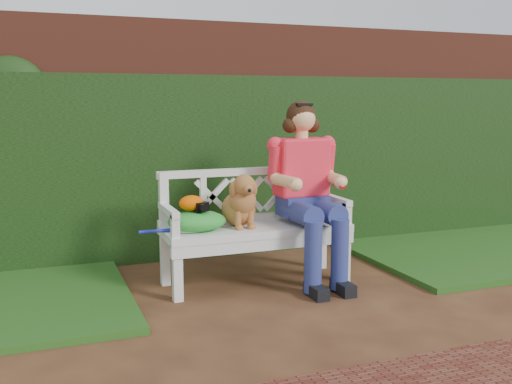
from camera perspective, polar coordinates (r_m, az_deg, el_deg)
name	(u,v)px	position (r m, az deg, el deg)	size (l,w,h in m)	color
ground	(301,309)	(4.36, 4.29, -11.03)	(60.00, 60.00, 0.00)	#3B2114
brick_wall	(220,139)	(5.89, -3.48, 5.10)	(10.00, 0.30, 2.20)	brown
ivy_hedge	(227,166)	(5.70, -2.80, 2.46)	(10.00, 0.18, 1.70)	#234916
grass_right	(481,247)	(6.38, 20.67, -4.96)	(2.60, 2.00, 0.05)	#1B3F17
garden_bench	(256,254)	(4.87, 0.00, -5.94)	(1.58, 0.60, 0.48)	white
seated_woman	(304,191)	(4.91, 4.57, 0.11)	(0.63, 0.83, 1.48)	#CE444D
dog	(240,199)	(4.74, -1.55, -0.71)	(0.29, 0.39, 0.43)	olive
tennis_racket	(188,229)	(4.65, -6.50, -3.48)	(0.59, 0.25, 0.03)	silver
green_bag	(197,221)	(4.63, -5.65, -2.73)	(0.45, 0.35, 0.15)	green
camera_item	(201,207)	(4.59, -5.29, -1.39)	(0.11, 0.08, 0.07)	black
baseball_glove	(191,203)	(4.60, -6.17, -1.06)	(0.19, 0.14, 0.12)	#E05200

